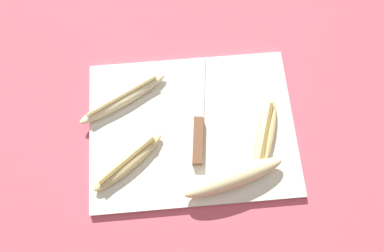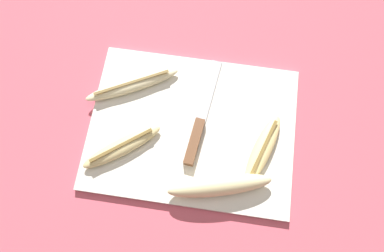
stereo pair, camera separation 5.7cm
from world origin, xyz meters
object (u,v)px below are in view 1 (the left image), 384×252
Objects in this scene: banana_cream_curved at (123,98)px; banana_soft_right at (233,178)px; banana_golden_short at (265,133)px; banana_spotted_left at (128,162)px; knife at (198,129)px.

banana_soft_right is at bearing -41.90° from banana_cream_curved.
banana_soft_right is 1.28× the size of banana_golden_short.
banana_soft_right is 0.21m from banana_spotted_left.
banana_soft_right is at bearing -13.99° from banana_spotted_left.
banana_spotted_left is (-0.14, -0.06, 0.00)m from knife.
banana_spotted_left is at bearing 166.01° from banana_soft_right.
banana_cream_curved is 0.28m from banana_soft_right.
banana_soft_right is at bearing -131.55° from banana_golden_short.
banana_golden_short is 1.02× the size of banana_spotted_left.
banana_golden_short is at bearing -1.99° from knife.
banana_soft_right is (0.21, -0.19, 0.01)m from banana_cream_curved.
banana_spotted_left is at bearing -87.28° from banana_cream_curved.
banana_cream_curved is (-0.15, 0.08, 0.00)m from knife.
knife is at bearing -27.72° from banana_cream_curved.
banana_golden_short and banana_spotted_left have the same top height.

